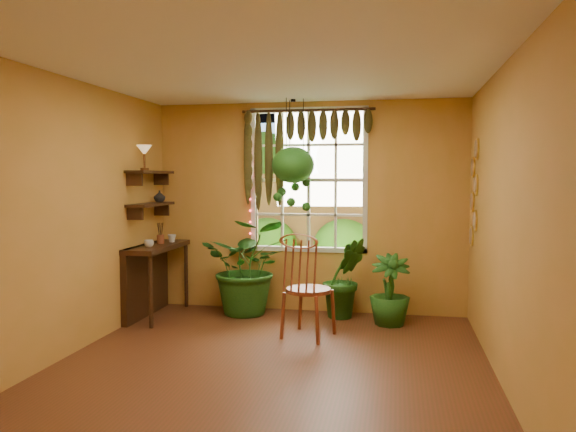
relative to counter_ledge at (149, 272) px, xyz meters
name	(u,v)px	position (x,y,z in m)	size (l,w,h in m)	color
floor	(269,368)	(1.91, -1.60, -0.55)	(4.50, 4.50, 0.00)	#5C2B1A
ceiling	(269,68)	(1.91, -1.60, 2.15)	(4.50, 4.50, 0.00)	white
wall_back	(308,207)	(1.91, 0.65, 0.80)	(4.00, 4.00, 0.00)	#C98D44
wall_left	(67,217)	(-0.09, -1.60, 0.80)	(4.50, 4.50, 0.00)	#C98D44
wall_right	(504,224)	(3.91, -1.60, 0.80)	(4.50, 4.50, 0.00)	#C98D44
window	(309,180)	(1.91, 0.68, 1.15)	(1.52, 0.10, 1.86)	silver
valance_vine	(301,135)	(1.82, 0.56, 1.73)	(1.70, 0.12, 1.10)	#351B0E
string_lights	(250,176)	(1.15, 0.59, 1.20)	(0.03, 0.03, 1.54)	#FF2633
wall_plates	(473,194)	(3.89, 0.19, 1.00)	(0.04, 0.32, 1.10)	beige
counter_ledge	(149,272)	(0.00, 0.00, 0.00)	(0.40, 1.20, 0.90)	#351B0E
shelf_lower	(151,204)	(0.03, 0.00, 0.85)	(0.25, 0.90, 0.04)	#351B0E
shelf_upper	(150,172)	(0.03, 0.00, 1.25)	(0.25, 0.90, 0.04)	#351B0E
backyard	(354,199)	(2.15, 5.27, 0.73)	(14.00, 10.00, 12.00)	#235919
windsor_chair	(307,303)	(2.09, -0.58, -0.17)	(0.62, 0.63, 1.31)	brown
potted_plant_left	(249,266)	(1.20, 0.31, 0.06)	(1.10, 0.96, 1.23)	#134715
potted_plant_mid	(344,278)	(2.41, 0.37, -0.05)	(0.55, 0.44, 0.99)	#134715
potted_plant_right	(390,290)	(2.96, 0.12, -0.13)	(0.47, 0.47, 0.83)	#134715
hanging_basket	(293,168)	(1.76, 0.37, 1.30)	(0.53, 0.53, 1.40)	black
cup_a	(149,244)	(0.13, -0.28, 0.39)	(0.11, 0.11, 0.09)	silver
cup_b	(172,238)	(0.19, 0.27, 0.40)	(0.11, 0.11, 0.10)	beige
brush_jar	(160,233)	(0.11, 0.10, 0.48)	(0.09, 0.09, 0.33)	brown
shelf_vase	(160,196)	(0.04, 0.25, 0.94)	(0.14, 0.14, 0.15)	#B2AD99
tiffany_lamp	(144,152)	(0.05, -0.19, 1.49)	(0.18, 0.18, 0.30)	brown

